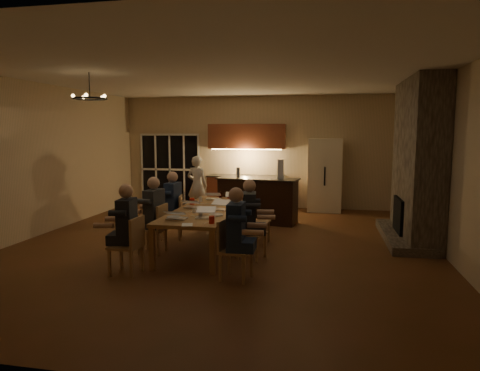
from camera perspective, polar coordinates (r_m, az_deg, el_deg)
name	(u,v)px	position (r m, az deg, el deg)	size (l,w,h in m)	color
floor	(222,246)	(8.28, -2.43, -8.06)	(9.00, 9.00, 0.00)	brown
back_wall	(259,152)	(12.45, 2.50, 4.49)	(8.00, 0.04, 3.20)	beige
left_wall	(32,160)	(9.79, -26.03, 3.07)	(0.04, 9.00, 3.20)	beige
right_wall	(453,166)	(8.07, 26.48, 2.33)	(0.04, 9.00, 3.20)	beige
ceiling	(221,74)	(8.07, -2.56, 14.60)	(8.00, 9.00, 0.04)	white
french_doors	(170,169)	(13.12, -9.29, 2.13)	(1.86, 0.08, 2.10)	black
fireplace	(418,161)	(9.16, 22.61, 3.01)	(0.58, 2.50, 3.20)	#685F52
kitchenette	(246,166)	(12.21, 0.86, 2.56)	(2.24, 0.68, 2.40)	brown
refrigerator	(325,175)	(11.97, 11.23, 1.38)	(0.90, 0.68, 2.00)	#EBE2C5
dining_table	(207,228)	(8.08, -4.40, -5.74)	(1.10, 3.00, 0.75)	tan
bar_island	(258,200)	(10.30, 2.38, -1.98)	(1.95, 0.68, 1.08)	black
chair_left_near	(126,245)	(6.84, -15.00, -7.72)	(0.44, 0.44, 0.89)	tan
chair_left_mid	(152,229)	(7.87, -11.62, -5.68)	(0.44, 0.44, 0.89)	tan
chair_left_far	(171,217)	(8.84, -9.17, -4.21)	(0.44, 0.44, 0.89)	tan
chair_right_near	(236,250)	(6.37, -0.53, -8.58)	(0.44, 0.44, 0.89)	tan
chair_right_mid	(251,233)	(7.39, 1.53, -6.36)	(0.44, 0.44, 0.89)	tan
chair_right_far	(258,221)	(8.38, 2.39, -4.75)	(0.44, 0.44, 0.89)	tan
person_left_near	(127,228)	(6.89, -14.81, -5.51)	(0.60, 0.60, 1.38)	black
person_right_near	(236,234)	(6.28, -0.52, -6.50)	(0.60, 0.60, 1.38)	#1E304B
person_left_mid	(154,215)	(7.86, -11.35, -3.87)	(0.60, 0.60, 1.38)	#31363A
person_right_mid	(249,219)	(7.31, 1.26, -4.55)	(0.60, 0.60, 1.38)	black
person_left_far	(173,205)	(8.84, -8.92, -2.59)	(0.60, 0.60, 1.38)	#1E304B
standing_person	(197,185)	(11.37, -5.75, 0.05)	(0.57, 0.37, 1.55)	silver
chandelier	(90,99)	(8.03, -19.37, 10.87)	(0.58, 0.58, 0.03)	black
laptop_a	(177,212)	(7.12, -8.42, -3.53)	(0.32, 0.28, 0.23)	silver
laptop_b	(205,211)	(7.13, -4.64, -3.45)	(0.32, 0.28, 0.23)	silver
laptop_c	(193,202)	(8.16, -6.34, -2.14)	(0.32, 0.28, 0.23)	silver
laptop_d	(219,204)	(7.88, -2.88, -2.43)	(0.32, 0.28, 0.23)	silver
laptop_e	(213,194)	(9.13, -3.56, -1.12)	(0.32, 0.28, 0.23)	silver
laptop_f	(233,196)	(8.87, -0.94, -1.35)	(0.32, 0.28, 0.23)	silver
mug_front	(194,210)	(7.60, -6.11, -3.29)	(0.07, 0.07, 0.10)	silver
mug_mid	(218,201)	(8.53, -2.90, -2.13)	(0.09, 0.09, 0.10)	silver
mug_back	(200,199)	(8.81, -5.30, -1.85)	(0.07, 0.07, 0.10)	silver
redcup_near	(212,220)	(6.71, -3.80, -4.58)	(0.09, 0.09, 0.12)	#B0170B
redcup_mid	(192,201)	(8.52, -6.40, -2.10)	(0.10, 0.10, 0.12)	#B0170B
redcup_far	(229,196)	(9.24, -1.46, -1.34)	(0.09, 0.09, 0.12)	#B0170B
can_silver	(200,213)	(7.28, -5.31, -3.67)	(0.07, 0.07, 0.12)	#B2B2B7
can_cola	(220,195)	(9.35, -2.64, -1.25)	(0.06, 0.06, 0.12)	#3F0F0C
can_right	(234,203)	(8.24, -0.79, -2.37)	(0.07, 0.07, 0.12)	#B2B2B7
plate_near	(216,215)	(7.38, -3.23, -3.91)	(0.25, 0.25, 0.02)	silver
plate_left	(174,217)	(7.25, -8.83, -4.18)	(0.23, 0.23, 0.02)	silver
plate_far	(234,203)	(8.59, -0.75, -2.33)	(0.25, 0.25, 0.02)	silver
notepad	(187,225)	(6.63, -7.05, -5.24)	(0.16, 0.23, 0.01)	white
bar_bottle	(238,172)	(10.42, -0.26, 1.78)	(0.08, 0.08, 0.24)	#99999E
bar_blender	(281,169)	(10.10, 5.42, 2.18)	(0.14, 0.14, 0.45)	silver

